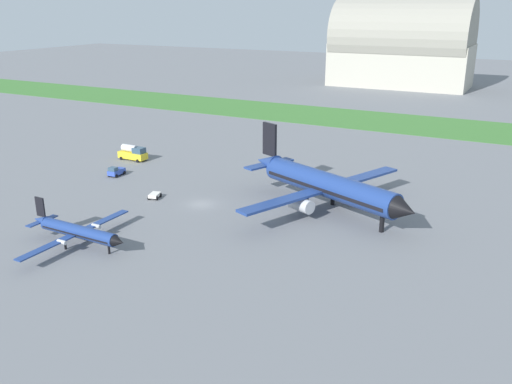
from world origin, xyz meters
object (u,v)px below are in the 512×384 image
Objects in this scene: baggage_cart_midfield at (155,195)px; fuel_truck_by_runway at (133,153)px; airplane_foreground_turboprop at (77,231)px; airplane_midfield_jet at (326,185)px; pushback_tug_near_gate at (116,171)px.

fuel_truck_by_runway is at bearing -147.90° from baggage_cart_midfield.
airplane_foreground_turboprop is at bearing -8.13° from baggage_cart_midfield.
airplane_midfield_jet is 5.06× the size of fuel_truck_by_runway.
airplane_foreground_turboprop is (-25.81, -28.89, -2.26)m from airplane_midfield_jet.
fuel_truck_by_runway is at bearing -160.96° from pushback_tug_near_gate.
airplane_midfield_jet reaches higher than pushback_tug_near_gate.
pushback_tug_near_gate reaches higher than baggage_cart_midfield.
pushback_tug_near_gate is (-17.56, 27.97, -1.27)m from airplane_foreground_turboprop.
airplane_foreground_turboprop is 21.01m from baggage_cart_midfield.
pushback_tug_near_gate is at bearing -156.12° from airplane_midfield_jet.
airplane_midfield_jet reaches higher than airplane_foreground_turboprop.
fuel_truck_by_runway is (-22.14, 38.74, -0.60)m from airplane_foreground_turboprop.
fuel_truck_by_runway is (-19.53, 17.96, 1.01)m from baggage_cart_midfield.
baggage_cart_midfield is at bearing -141.41° from airplane_midfield_jet.
airplane_midfield_jet is 29.80m from baggage_cart_midfield.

